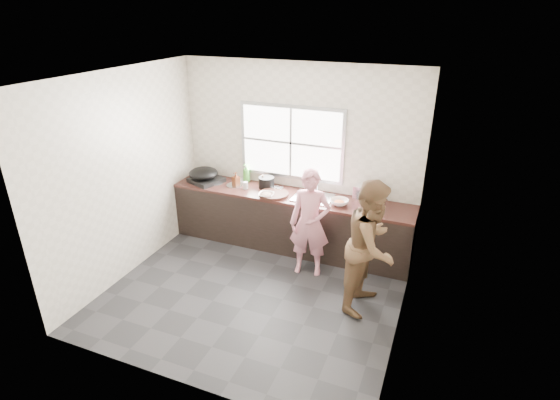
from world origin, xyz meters
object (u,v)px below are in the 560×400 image
at_px(black_pot, 266,183).
at_px(pot_lid_left, 216,183).
at_px(bottle_green, 246,173).
at_px(glass_jar, 245,185).
at_px(bowl_crabs, 339,203).
at_px(burner, 206,180).
at_px(bowl_mince, 266,195).
at_px(bottle_brown_tall, 236,179).
at_px(woman, 310,227).
at_px(cutting_board, 274,194).
at_px(bowl_held, 319,197).
at_px(dish_rack, 370,197).
at_px(person_side, 372,246).
at_px(pot_lid_right, 235,185).
at_px(bottle_brown_short, 263,181).
at_px(plate_food, 242,180).
at_px(wok, 204,173).

distance_m(black_pot, pot_lid_left, 0.81).
distance_m(bottle_green, glass_jar, 0.30).
relative_size(bowl_crabs, glass_jar, 1.86).
bearing_deg(black_pot, burner, -172.06).
xyz_separation_m(bowl_mince, black_pot, (-0.13, 0.31, 0.06)).
xyz_separation_m(bottle_brown_tall, glass_jar, (0.19, -0.07, -0.04)).
height_order(woman, burner, woman).
bearing_deg(bowl_crabs, bottle_green, 169.02).
height_order(cutting_board, black_pot, black_pot).
relative_size(bowl_mince, bowl_held, 1.03).
relative_size(bowl_crabs, dish_rack, 0.51).
height_order(person_side, bowl_crabs, person_side).
xyz_separation_m(black_pot, glass_jar, (-0.28, -0.15, -0.03)).
bearing_deg(person_side, cutting_board, 70.95).
height_order(bottle_brown_tall, pot_lid_right, bottle_brown_tall).
distance_m(bowl_crabs, pot_lid_right, 1.67).
distance_m(bottle_green, bottle_brown_short, 0.34).
relative_size(plate_food, bottle_brown_tall, 1.14).
distance_m(woman, bottle_brown_short, 1.22).
bearing_deg(cutting_board, black_pot, 133.10).
xyz_separation_m(glass_jar, pot_lid_left, (-0.52, 0.01, -0.05)).
bearing_deg(person_side, pot_lid_right, 75.96).
relative_size(bottle_brown_tall, pot_lid_left, 0.87).
height_order(bottle_brown_short, wok, wok).
relative_size(glass_jar, wok, 0.24).
relative_size(woman, plate_food, 6.38).
relative_size(black_pot, bottle_brown_tall, 1.23).
relative_size(bottle_green, burner, 0.65).
distance_m(bottle_brown_short, wok, 0.95).
xyz_separation_m(bowl_mince, dish_rack, (1.44, 0.22, 0.12)).
height_order(bowl_crabs, bottle_green, bottle_green).
bearing_deg(bowl_mince, plate_food, 144.56).
height_order(bowl_mince, bottle_brown_short, bottle_brown_short).
xyz_separation_m(person_side, bowl_mince, (-1.67, 0.76, 0.07)).
distance_m(plate_food, dish_rack, 2.08).
xyz_separation_m(bowl_held, bottle_brown_tall, (-1.34, 0.05, 0.06)).
xyz_separation_m(bottle_brown_short, burner, (-0.90, -0.15, -0.05)).
bearing_deg(plate_food, bowl_held, -10.75).
distance_m(woman, pot_lid_right, 1.52).
xyz_separation_m(person_side, plate_food, (-2.29, 1.20, 0.05)).
relative_size(cutting_board, black_pot, 1.81).
bearing_deg(plate_food, glass_jar, -53.29).
xyz_separation_m(bowl_held, bottle_green, (-1.26, 0.25, 0.11)).
bearing_deg(pot_lid_right, bowl_crabs, -2.90).
relative_size(bottle_green, bottle_brown_tall, 1.49).
distance_m(plate_food, wok, 0.60).
bearing_deg(woman, black_pot, 135.03).
relative_size(burner, pot_lid_right, 1.77).
height_order(person_side, bottle_brown_short, person_side).
relative_size(bottle_green, wok, 0.63).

